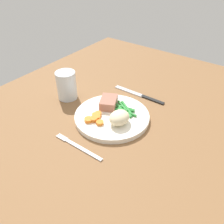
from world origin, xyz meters
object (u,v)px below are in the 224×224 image
at_px(water_glass, 67,87).
at_px(fork, 79,147).
at_px(knife, 140,95).
at_px(dinner_plate, 112,116).
at_px(meat_portion, 109,102).

bearing_deg(water_glass, fork, -129.00).
relative_size(fork, knife, 0.81).
bearing_deg(fork, dinner_plate, -1.90).
bearing_deg(water_glass, meat_portion, -81.12).
height_order(knife, water_glass, water_glass).
bearing_deg(fork, meat_portion, 8.95).
relative_size(dinner_plate, fork, 1.44).
bearing_deg(knife, fork, 177.41).
distance_m(fork, knife, 0.33).
distance_m(knife, water_glass, 0.27).
height_order(fork, knife, knife).
bearing_deg(water_glass, knife, -51.42).
bearing_deg(water_glass, dinner_plate, -91.78).
height_order(dinner_plate, water_glass, water_glass).
xyz_separation_m(dinner_plate, knife, (0.17, -0.00, -0.01)).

